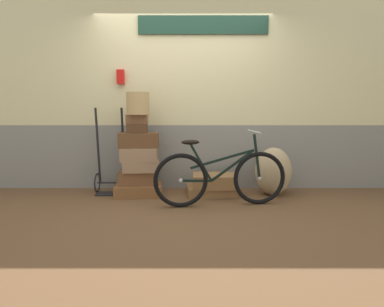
{
  "coord_description": "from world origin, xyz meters",
  "views": [
    {
      "loc": [
        0.12,
        -4.1,
        1.22
      ],
      "look_at": [
        0.11,
        0.27,
        0.59
      ],
      "focal_mm": 31.04,
      "sensor_mm": 36.0,
      "label": 1
    }
  ],
  "objects_px": {
    "suitcase_4": "(140,140)",
    "luggage_trolley": "(113,174)",
    "suitcase_2": "(143,166)",
    "suitcase_3": "(141,154)",
    "suitcase_0": "(140,190)",
    "suitcase_6": "(138,119)",
    "wicker_basket": "(139,103)",
    "bicycle": "(222,178)",
    "suitcase_7": "(212,190)",
    "suitcase_8": "(216,181)",
    "suitcase_1": "(140,177)",
    "suitcase_5": "(139,128)",
    "burlap_sack": "(275,171)"
  },
  "relations": [
    {
      "from": "suitcase_4",
      "to": "luggage_trolley",
      "type": "distance_m",
      "value": 0.65
    },
    {
      "from": "suitcase_2",
      "to": "suitcase_3",
      "type": "relative_size",
      "value": 1.0
    },
    {
      "from": "suitcase_0",
      "to": "suitcase_6",
      "type": "xyz_separation_m",
      "value": [
        -0.0,
        0.04,
        0.97
      ]
    },
    {
      "from": "wicker_basket",
      "to": "bicycle",
      "type": "distance_m",
      "value": 1.48
    },
    {
      "from": "suitcase_7",
      "to": "suitcase_8",
      "type": "distance_m",
      "value": 0.16
    },
    {
      "from": "suitcase_1",
      "to": "suitcase_5",
      "type": "xyz_separation_m",
      "value": [
        0.0,
        -0.02,
        0.68
      ]
    },
    {
      "from": "suitcase_1",
      "to": "suitcase_8",
      "type": "height_order",
      "value": "suitcase_1"
    },
    {
      "from": "wicker_basket",
      "to": "suitcase_0",
      "type": "bearing_deg",
      "value": -126.87
    },
    {
      "from": "suitcase_4",
      "to": "suitcase_7",
      "type": "relative_size",
      "value": 0.8
    },
    {
      "from": "suitcase_6",
      "to": "wicker_basket",
      "type": "distance_m",
      "value": 0.21
    },
    {
      "from": "suitcase_0",
      "to": "suitcase_2",
      "type": "height_order",
      "value": "suitcase_2"
    },
    {
      "from": "suitcase_0",
      "to": "suitcase_8",
      "type": "xyz_separation_m",
      "value": [
        1.04,
        -0.01,
        0.13
      ]
    },
    {
      "from": "suitcase_1",
      "to": "suitcase_5",
      "type": "relative_size",
      "value": 1.99
    },
    {
      "from": "suitcase_0",
      "to": "suitcase_2",
      "type": "xyz_separation_m",
      "value": [
        0.05,
        -0.01,
        0.33
      ]
    },
    {
      "from": "suitcase_4",
      "to": "burlap_sack",
      "type": "bearing_deg",
      "value": -4.27
    },
    {
      "from": "bicycle",
      "to": "suitcase_7",
      "type": "bearing_deg",
      "value": 98.87
    },
    {
      "from": "suitcase_6",
      "to": "burlap_sack",
      "type": "bearing_deg",
      "value": -1.44
    },
    {
      "from": "suitcase_7",
      "to": "bicycle",
      "type": "bearing_deg",
      "value": -86.45
    },
    {
      "from": "suitcase_1",
      "to": "suitcase_4",
      "type": "distance_m",
      "value": 0.51
    },
    {
      "from": "suitcase_1",
      "to": "suitcase_2",
      "type": "xyz_separation_m",
      "value": [
        0.05,
        -0.04,
        0.17
      ]
    },
    {
      "from": "suitcase_3",
      "to": "wicker_basket",
      "type": "bearing_deg",
      "value": 103.89
    },
    {
      "from": "burlap_sack",
      "to": "suitcase_3",
      "type": "bearing_deg",
      "value": -178.67
    },
    {
      "from": "suitcase_3",
      "to": "bicycle",
      "type": "relative_size",
      "value": 0.3
    },
    {
      "from": "bicycle",
      "to": "suitcase_6",
      "type": "bearing_deg",
      "value": 154.82
    },
    {
      "from": "suitcase_8",
      "to": "burlap_sack",
      "type": "height_order",
      "value": "burlap_sack"
    },
    {
      "from": "suitcase_3",
      "to": "luggage_trolley",
      "type": "xyz_separation_m",
      "value": [
        -0.43,
        0.16,
        -0.3
      ]
    },
    {
      "from": "suitcase_2",
      "to": "suitcase_3",
      "type": "bearing_deg",
      "value": 175.49
    },
    {
      "from": "suitcase_5",
      "to": "suitcase_2",
      "type": "bearing_deg",
      "value": -25.9
    },
    {
      "from": "suitcase_3",
      "to": "suitcase_6",
      "type": "bearing_deg",
      "value": 120.19
    },
    {
      "from": "bicycle",
      "to": "suitcase_0",
      "type": "bearing_deg",
      "value": 156.4
    },
    {
      "from": "suitcase_4",
      "to": "suitcase_2",
      "type": "bearing_deg",
      "value": -61.67
    },
    {
      "from": "suitcase_1",
      "to": "suitcase_3",
      "type": "relative_size",
      "value": 1.06
    },
    {
      "from": "suitcase_7",
      "to": "suitcase_3",
      "type": "bearing_deg",
      "value": 178.02
    },
    {
      "from": "suitcase_0",
      "to": "bicycle",
      "type": "relative_size",
      "value": 0.39
    },
    {
      "from": "suitcase_5",
      "to": "suitcase_6",
      "type": "xyz_separation_m",
      "value": [
        -0.0,
        0.02,
        0.12
      ]
    },
    {
      "from": "suitcase_2",
      "to": "wicker_basket",
      "type": "distance_m",
      "value": 0.84
    },
    {
      "from": "suitcase_1",
      "to": "suitcase_7",
      "type": "height_order",
      "value": "suitcase_1"
    },
    {
      "from": "suitcase_3",
      "to": "suitcase_5",
      "type": "relative_size",
      "value": 1.88
    },
    {
      "from": "suitcase_5",
      "to": "suitcase_0",
      "type": "bearing_deg",
      "value": -79.15
    },
    {
      "from": "suitcase_8",
      "to": "suitcase_0",
      "type": "bearing_deg",
      "value": 179.93
    },
    {
      "from": "suitcase_1",
      "to": "burlap_sack",
      "type": "xyz_separation_m",
      "value": [
        1.86,
        -0.0,
        0.08
      ]
    },
    {
      "from": "burlap_sack",
      "to": "bicycle",
      "type": "bearing_deg",
      "value": -146.6
    },
    {
      "from": "suitcase_6",
      "to": "suitcase_8",
      "type": "height_order",
      "value": "suitcase_6"
    },
    {
      "from": "burlap_sack",
      "to": "suitcase_2",
      "type": "bearing_deg",
      "value": -178.64
    },
    {
      "from": "suitcase_1",
      "to": "suitcase_6",
      "type": "height_order",
      "value": "suitcase_6"
    },
    {
      "from": "suitcase_2",
      "to": "suitcase_7",
      "type": "relative_size",
      "value": 0.73
    },
    {
      "from": "suitcase_0",
      "to": "suitcase_2",
      "type": "bearing_deg",
      "value": -15.04
    },
    {
      "from": "suitcase_4",
      "to": "bicycle",
      "type": "xyz_separation_m",
      "value": [
        1.07,
        -0.52,
        -0.41
      ]
    },
    {
      "from": "suitcase_4",
      "to": "suitcase_5",
      "type": "distance_m",
      "value": 0.16
    },
    {
      "from": "suitcase_4",
      "to": "suitcase_1",
      "type": "bearing_deg",
      "value": -163.7
    }
  ]
}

